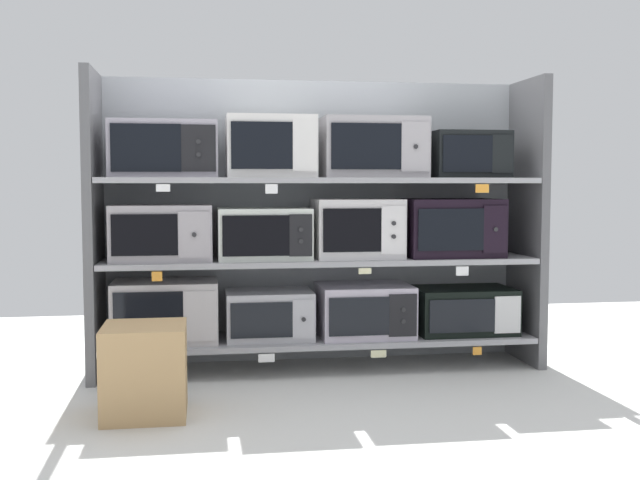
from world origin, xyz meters
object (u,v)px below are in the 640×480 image
microwave_0 (166,311)px  shipping_carton (145,370)px  microwave_1 (269,315)px  microwave_8 (164,149)px  microwave_11 (467,155)px  microwave_6 (357,228)px  microwave_5 (264,233)px  microwave_4 (162,232)px  microwave_9 (270,147)px  microwave_7 (450,227)px  microwave_2 (364,310)px  microwave_10 (373,148)px  microwave_3 (463,310)px

microwave_0 → shipping_carton: (-0.06, -0.76, -0.14)m
microwave_0 → microwave_1: 0.57m
microwave_8 → microwave_11: size_ratio=1.33×
microwave_6 → microwave_11: (0.64, -0.00, 0.42)m
microwave_6 → microwave_8: size_ratio=0.85×
microwave_0 → shipping_carton: 0.77m
microwave_5 → microwave_6: bearing=0.0°
microwave_4 → microwave_8: microwave_8 is taller
microwave_1 → microwave_9: microwave_9 is taller
microwave_9 → microwave_11: 1.13m
microwave_5 → microwave_7: (1.07, 0.00, 0.02)m
microwave_9 → shipping_carton: bearing=-130.0°
microwave_6 → shipping_carton: 1.48m
microwave_0 → microwave_2: (1.11, 0.00, -0.02)m
microwave_1 → microwave_8: microwave_8 is taller
microwave_8 → microwave_10: 1.15m
microwave_6 → microwave_9: (-0.49, -0.00, 0.45)m
microwave_7 → microwave_11: 0.43m
microwave_4 → microwave_6: (1.08, -0.00, 0.01)m
microwave_8 → microwave_6: bearing=0.0°
microwave_2 → microwave_6: microwave_6 is taller
microwave_6 → microwave_8: 1.15m
microwave_1 → microwave_11: 1.45m
microwave_9 → microwave_0: bearing=-180.0°
microwave_1 → microwave_11: (1.14, -0.00, 0.89)m
microwave_7 → microwave_11: bearing=-0.1°
microwave_8 → microwave_10: bearing=0.0°
microwave_4 → microwave_7: bearing=0.0°
microwave_4 → microwave_11: microwave_11 is taller
microwave_5 → microwave_8: size_ratio=0.89×
microwave_7 → microwave_3: bearing=-0.0°
microwave_3 → microwave_9: size_ratio=1.17×
microwave_8 → shipping_carton: size_ratio=1.39×
microwave_7 → microwave_10: (-0.45, -0.00, 0.45)m
microwave_1 → microwave_2: (0.54, -0.00, 0.01)m
microwave_4 → microwave_10: microwave_10 is taller
microwave_3 → microwave_8: microwave_8 is taller
microwave_4 → microwave_9: microwave_9 is taller
microwave_1 → microwave_4: microwave_4 is taller
microwave_3 → microwave_6: 0.79m
microwave_5 → microwave_7: size_ratio=0.94×
microwave_5 → microwave_10: (0.62, 0.00, 0.48)m
microwave_1 → shipping_carton: bearing=-129.5°
microwave_5 → microwave_7: 1.07m
microwave_2 → microwave_8: 1.43m
microwave_2 → microwave_6: (-0.04, 0.00, 0.47)m
microwave_9 → microwave_10: bearing=-0.0°
microwave_5 → microwave_8: (-0.54, -0.00, 0.46)m
microwave_1 → microwave_0: bearing=-180.0°
microwave_2 → microwave_4: 1.21m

